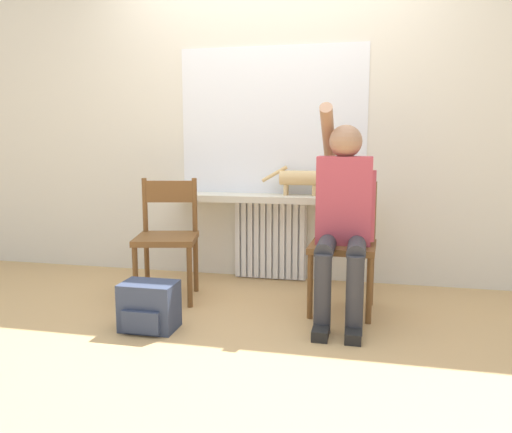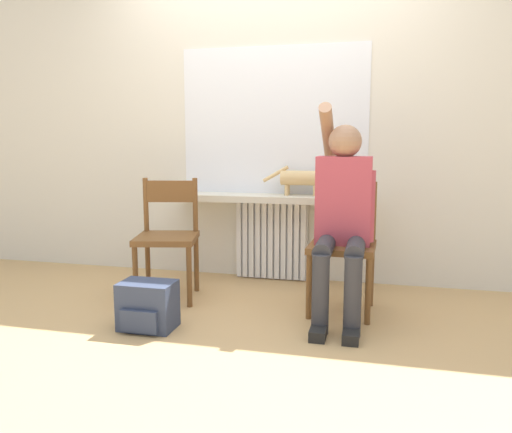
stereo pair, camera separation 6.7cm
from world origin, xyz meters
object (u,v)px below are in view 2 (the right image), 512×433
(chair_left, at_px, (168,235))
(chair_right, at_px, (343,244))
(cat, at_px, (304,178))
(person, at_px, (342,211))
(backpack, at_px, (148,306))

(chair_left, height_order, chair_right, same)
(cat, bearing_deg, chair_left, -146.03)
(chair_left, bearing_deg, chair_right, -12.83)
(person, bearing_deg, cat, 116.33)
(person, distance_m, backpack, 1.30)
(chair_left, height_order, backpack, chair_left)
(cat, bearing_deg, chair_right, -59.61)
(chair_left, distance_m, cat, 1.11)
(chair_left, distance_m, backpack, 0.68)
(chair_left, xyz_separation_m, chair_right, (1.21, 0.00, 0.00))
(backpack, bearing_deg, cat, 57.88)
(chair_right, bearing_deg, person, -88.52)
(chair_right, relative_size, backpack, 2.62)
(chair_right, xyz_separation_m, cat, (-0.34, 0.58, 0.37))
(person, xyz_separation_m, backpack, (-1.08, -0.49, -0.53))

